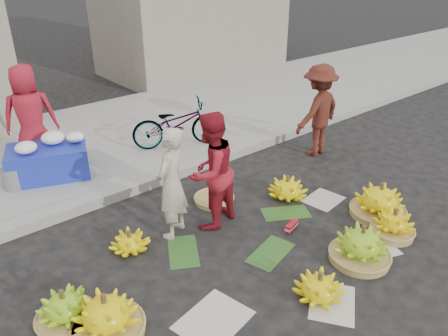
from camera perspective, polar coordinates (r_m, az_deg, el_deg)
ground at (r=5.58m, az=5.37°, el=-9.62°), size 80.00×80.00×0.00m
curb at (r=7.01m, az=-7.29°, el=-0.89°), size 40.00×0.25×0.15m
sidewalk at (r=8.72m, az=-14.86°, el=3.93°), size 40.00×4.00×0.12m
newspaper_scatter at (r=5.17m, az=11.77°, el=-13.47°), size 3.20×1.80×0.00m
banana_leaves at (r=5.63m, az=3.19°, el=-9.08°), size 2.00×1.00×0.00m
banana_bunch_0 at (r=4.46m, az=-15.11°, el=-18.21°), size 0.75×0.75×0.47m
banana_bunch_1 at (r=4.81m, az=12.32°, el=-14.94°), size 0.67×0.67×0.33m
banana_bunch_2 at (r=5.40m, az=17.48°, el=-9.61°), size 0.70×0.70×0.48m
banana_bunch_3 at (r=5.99m, az=21.25°, el=-6.90°), size 0.54×0.54×0.39m
banana_bunch_4 at (r=6.33m, az=19.65°, el=-4.10°), size 0.75×0.75×0.50m
banana_bunch_5 at (r=6.48m, az=8.26°, el=-2.60°), size 0.56×0.56×0.35m
banana_bunch_6 at (r=4.69m, az=-20.06°, el=-16.99°), size 0.58×0.58×0.41m
banana_bunch_7 at (r=5.48m, az=-12.20°, el=-9.46°), size 0.42×0.42×0.28m
basket_spare at (r=6.37m, az=-1.30°, el=-4.10°), size 0.66×0.66×0.07m
incense_stack at (r=5.81m, az=8.83°, el=-7.51°), size 0.25×0.14×0.10m
vendor_cream at (r=5.37m, az=-6.87°, el=-2.04°), size 0.64×0.57×1.46m
vendor_red at (r=5.51m, az=-1.77°, el=-0.45°), size 0.88×0.76×1.56m
man_striped at (r=7.76m, az=12.19°, el=7.32°), size 1.09×0.69×1.61m
flower_table at (r=7.24m, az=-21.92°, el=1.06°), size 1.34×1.09×0.68m
grey_bucket at (r=7.12m, az=-25.85°, el=-1.19°), size 0.29×0.29×0.33m
flower_vendor at (r=7.56m, az=-23.99°, el=6.20°), size 0.94×0.77×1.65m
bicycle at (r=7.80m, az=-6.15°, el=5.80°), size 1.13×1.69×0.84m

